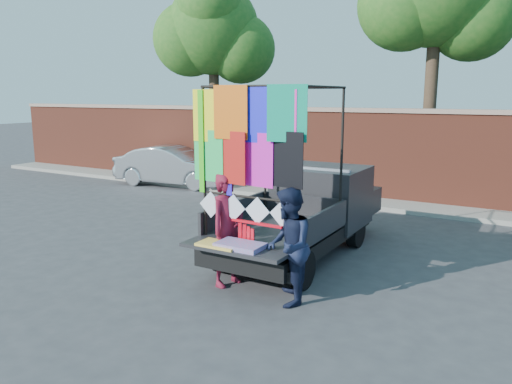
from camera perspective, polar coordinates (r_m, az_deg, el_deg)
The scene contains 9 objects.
ground at distance 8.43m, azimuth -0.12°, elevation -9.58°, with size 90.00×90.00×0.00m, color #38383A.
brick_wall at distance 14.47m, azimuth 14.07°, elevation 4.19°, with size 30.00×0.45×2.61m.
curb at distance 14.01m, azimuth 13.02°, elevation -1.23°, with size 30.00×1.20×0.12m, color gray.
tree_left at distance 18.36m, azimuth -5.01°, elevation 17.72°, with size 4.20×3.30×7.05m.
pickup_truck at distance 9.73m, azimuth 6.32°, elevation -2.01°, with size 1.97×4.95×3.11m.
sedan at distance 16.76m, azimuth -9.39°, elevation 2.95°, with size 1.38×3.95×1.30m, color silver.
woman at distance 7.84m, azimuth -3.25°, elevation -4.27°, with size 0.66×0.43×1.81m, color maroon.
man at distance 7.15m, azimuth 3.69°, elevation -6.22°, with size 0.83×0.65×1.70m, color #161D37.
streamer_bundle at distance 7.51m, azimuth -0.63°, elevation -4.85°, with size 0.88×0.08×0.61m.
Camera 1 is at (3.99, -6.81, 2.97)m, focal length 35.00 mm.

